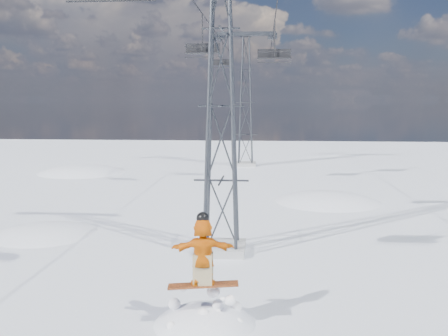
{
  "coord_description": "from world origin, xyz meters",
  "views": [
    {
      "loc": [
        2.35,
        -10.23,
        5.72
      ],
      "look_at": [
        1.2,
        4.35,
        3.72
      ],
      "focal_mm": 40.0,
      "sensor_mm": 36.0,
      "label": 1
    }
  ],
  "objects": [
    {
      "name": "snow_terrain",
      "position": [
        -4.77,
        21.24,
        -9.59
      ],
      "size": [
        39.0,
        37.0,
        22.0
      ],
      "color": "white",
      "rests_on": "ground"
    },
    {
      "name": "lift_tower_near",
      "position": [
        0.8,
        8.0,
        5.47
      ],
      "size": [
        5.2,
        1.8,
        11.43
      ],
      "color": "#999999",
      "rests_on": "ground"
    },
    {
      "name": "lift_tower_far",
      "position": [
        0.8,
        33.0,
        5.47
      ],
      "size": [
        5.2,
        1.8,
        11.43
      ],
      "color": "#999999",
      "rests_on": "ground"
    },
    {
      "name": "haul_cables",
      "position": [
        0.8,
        19.5,
        10.85
      ],
      "size": [
        4.46,
        51.0,
        0.06
      ],
      "color": "black",
      "rests_on": "ground"
    },
    {
      "name": "lift_chair_mid",
      "position": [
        3.0,
        23.37,
        8.66
      ],
      "size": [
        2.21,
        0.63,
        2.74
      ],
      "color": "black",
      "rests_on": "ground"
    },
    {
      "name": "lift_chair_far",
      "position": [
        -1.4,
        20.54,
        8.76
      ],
      "size": [
        2.11,
        0.61,
        2.61
      ],
      "color": "black",
      "rests_on": "ground"
    },
    {
      "name": "lift_chair_extra",
      "position": [
        -1.4,
        35.52,
        9.04
      ],
      "size": [
        1.82,
        0.52,
        2.26
      ],
      "color": "black",
      "rests_on": "ground"
    }
  ]
}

